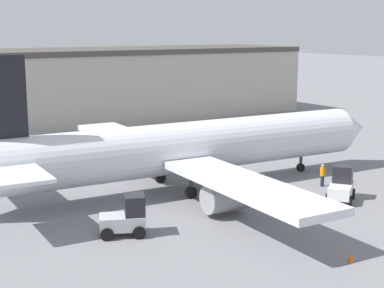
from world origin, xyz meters
The scene contains 7 objects.
ground_plane centered at (0.00, 0.00, 0.00)m, with size 400.00×400.00×0.00m, color slate.
terminal_building centered at (-0.85, 36.84, 4.92)m, with size 78.73×16.26×9.83m.
airplane centered at (-0.91, 0.06, 3.27)m, with size 38.56×34.53×10.79m.
ground_crew_worker centered at (8.98, -5.42, 0.96)m, with size 0.40×0.40×1.80m.
baggage_tug centered at (7.20, -9.04, 1.13)m, with size 3.32×3.10×2.51m.
pushback_tug centered at (-9.39, -6.95, 1.13)m, with size 3.28×2.89×2.52m.
safety_cone_near centered at (-1.21, -17.51, 0.28)m, with size 0.36×0.36×0.55m.
Camera 1 is at (-24.95, -37.85, 12.42)m, focal length 55.00 mm.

